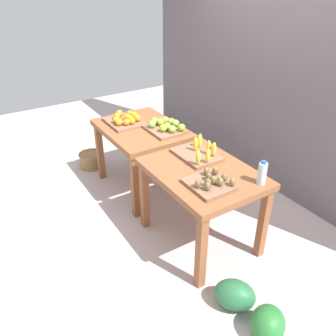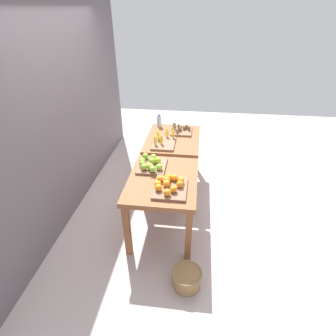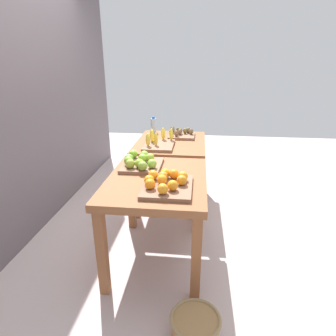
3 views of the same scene
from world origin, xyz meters
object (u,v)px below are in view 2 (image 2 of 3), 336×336
(banana_crate, at_px, (163,141))
(water_bottle, at_px, (159,121))
(display_table_left, at_px, (163,186))
(apple_bin, at_px, (151,164))
(kiwi_bin, at_px, (181,130))
(watermelon_pile, at_px, (189,149))
(display_table_right, at_px, (173,145))
(wicker_basket, at_px, (187,278))
(orange_bin, at_px, (169,185))

(banana_crate, xyz_separation_m, water_bottle, (0.64, 0.16, 0.06))
(display_table_left, height_order, water_bottle, water_bottle)
(apple_bin, distance_m, kiwi_bin, 1.17)
(display_table_left, height_order, watermelon_pile, display_table_left)
(display_table_right, bearing_deg, wicker_basket, -169.65)
(display_table_right, xyz_separation_m, orange_bin, (-1.31, -0.10, 0.16))
(display_table_left, xyz_separation_m, wicker_basket, (-0.80, -0.35, -0.56))
(display_table_left, relative_size, watermelon_pile, 1.50)
(water_bottle, distance_m, wicker_basket, 2.54)
(display_table_right, bearing_deg, display_table_left, 180.00)
(banana_crate, bearing_deg, water_bottle, 13.79)
(kiwi_bin, bearing_deg, water_bottle, 63.63)
(apple_bin, distance_m, watermelon_pile, 1.99)
(apple_bin, height_order, watermelon_pile, apple_bin)
(watermelon_pile, bearing_deg, display_table_left, 173.77)
(orange_bin, xyz_separation_m, watermelon_pile, (2.23, -0.12, -0.70))
(display_table_left, height_order, orange_bin, orange_bin)
(display_table_right, xyz_separation_m, wicker_basket, (-1.92, -0.35, -0.56))
(orange_bin, bearing_deg, water_bottle, 12.15)
(display_table_left, xyz_separation_m, orange_bin, (-0.19, -0.10, 0.16))
(water_bottle, distance_m, watermelon_pile, 1.03)
(apple_bin, bearing_deg, water_bottle, 4.08)
(water_bottle, bearing_deg, banana_crate, -166.21)
(apple_bin, bearing_deg, watermelon_pile, -12.47)
(kiwi_bin, relative_size, watermelon_pile, 0.52)
(display_table_left, relative_size, orange_bin, 2.36)
(kiwi_bin, xyz_separation_m, water_bottle, (0.19, 0.38, 0.06))
(orange_bin, bearing_deg, kiwi_bin, -0.10)
(orange_bin, relative_size, watermelon_pile, 0.64)
(kiwi_bin, height_order, water_bottle, water_bottle)
(display_table_right, relative_size, water_bottle, 5.02)
(apple_bin, bearing_deg, banana_crate, -5.35)
(wicker_basket, bearing_deg, apple_bin, 27.42)
(banana_crate, bearing_deg, wicker_basket, -164.64)
(apple_bin, xyz_separation_m, wicker_basket, (-1.02, -0.53, -0.72))
(kiwi_bin, distance_m, watermelon_pile, 0.98)
(banana_crate, relative_size, wicker_basket, 1.41)
(display_table_left, distance_m, display_table_right, 1.12)
(display_table_right, distance_m, apple_bin, 0.93)
(watermelon_pile, distance_m, wicker_basket, 2.84)
(display_table_left, distance_m, wicker_basket, 1.03)
(display_table_left, relative_size, apple_bin, 2.50)
(watermelon_pile, bearing_deg, wicker_basket, -177.44)
(banana_crate, height_order, watermelon_pile, banana_crate)
(display_table_right, relative_size, kiwi_bin, 2.89)
(wicker_basket, bearing_deg, banana_crate, 15.36)
(display_table_right, height_order, watermelon_pile, display_table_right)
(water_bottle, bearing_deg, kiwi_bin, -116.37)
(banana_crate, bearing_deg, apple_bin, 174.65)
(banana_crate, distance_m, watermelon_pile, 1.38)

